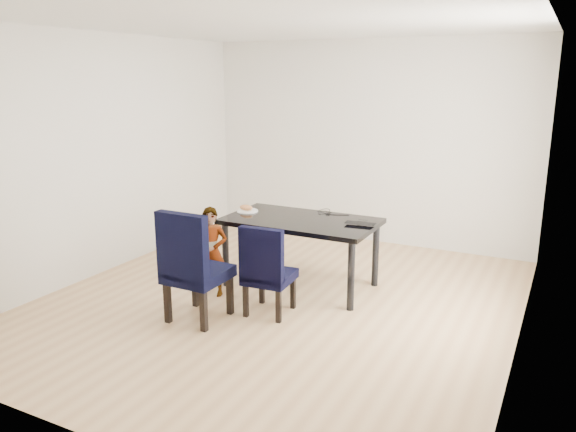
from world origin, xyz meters
The scene contains 14 objects.
floor centered at (0.00, 0.00, -0.01)m, with size 4.50×5.00×0.01m, color tan.
ceiling centered at (0.00, 0.00, 2.71)m, with size 4.50×5.00×0.01m, color white.
wall_back centered at (0.00, 2.50, 1.35)m, with size 4.50×0.01×2.70m, color white.
wall_front centered at (0.00, -2.50, 1.35)m, with size 4.50×0.01×2.70m, color silver.
wall_left centered at (-2.25, 0.00, 1.35)m, with size 0.01×5.00×2.70m, color silver.
wall_right centered at (2.25, 0.00, 1.35)m, with size 0.01×5.00×2.70m, color silver.
dining_table centered at (0.00, 0.50, 0.38)m, with size 1.60×0.90×0.75m, color black.
chair_left centered at (-0.48, -0.69, 0.53)m, with size 0.51×0.53×1.07m, color black.
chair_right centered at (0.05, -0.28, 0.45)m, with size 0.43×0.45×0.89m, color black.
child centered at (-0.71, -0.15, 0.47)m, with size 0.34×0.22×0.93m, color #E84713.
plate centered at (-0.68, 0.53, 0.76)m, with size 0.24×0.24×0.01m, color white.
sandwich centered at (-0.69, 0.52, 0.80)m, with size 0.16×0.07×0.06m, color #BE7744.
laptop centered at (0.64, 0.59, 0.76)m, with size 0.31×0.20×0.02m, color black.
cable_tangle centered at (0.13, 0.82, 0.75)m, with size 0.13×0.13×0.01m, color black.
Camera 1 is at (2.51, -4.69, 2.24)m, focal length 35.00 mm.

